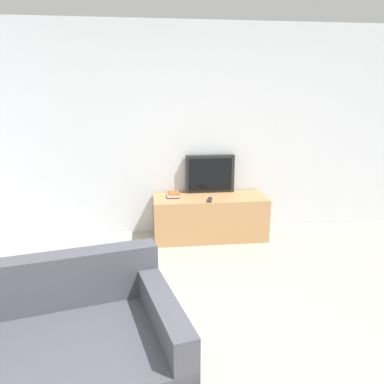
{
  "coord_description": "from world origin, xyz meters",
  "views": [
    {
      "loc": [
        -0.51,
        -1.67,
        1.77
      ],
      "look_at": [
        -0.03,
        2.34,
        0.7
      ],
      "focal_mm": 35.0,
      "sensor_mm": 36.0,
      "label": 1
    }
  ],
  "objects_px": {
    "book_stack": "(173,195)",
    "remote_on_stand": "(210,200)",
    "tv_stand": "(210,217)",
    "couch": "(18,369)",
    "television": "(210,174)"
  },
  "relations": [
    {
      "from": "tv_stand",
      "to": "book_stack",
      "type": "height_order",
      "value": "book_stack"
    },
    {
      "from": "couch",
      "to": "book_stack",
      "type": "distance_m",
      "value": 2.78
    },
    {
      "from": "television",
      "to": "couch",
      "type": "height_order",
      "value": "television"
    },
    {
      "from": "television",
      "to": "remote_on_stand",
      "type": "distance_m",
      "value": 0.46
    },
    {
      "from": "couch",
      "to": "book_stack",
      "type": "relative_size",
      "value": 8.81
    },
    {
      "from": "couch",
      "to": "remote_on_stand",
      "type": "bearing_deg",
      "value": 44.49
    },
    {
      "from": "book_stack",
      "to": "remote_on_stand",
      "type": "bearing_deg",
      "value": -29.19
    },
    {
      "from": "tv_stand",
      "to": "couch",
      "type": "height_order",
      "value": "couch"
    },
    {
      "from": "remote_on_stand",
      "to": "tv_stand",
      "type": "bearing_deg",
      "value": 79.69
    },
    {
      "from": "couch",
      "to": "book_stack",
      "type": "xyz_separation_m",
      "value": [
        1.07,
        2.55,
        0.3
      ]
    },
    {
      "from": "tv_stand",
      "to": "remote_on_stand",
      "type": "relative_size",
      "value": 8.17
    },
    {
      "from": "couch",
      "to": "remote_on_stand",
      "type": "xyz_separation_m",
      "value": [
        1.49,
        2.32,
        0.28
      ]
    },
    {
      "from": "television",
      "to": "couch",
      "type": "distance_m",
      "value": 3.17
    },
    {
      "from": "book_stack",
      "to": "remote_on_stand",
      "type": "relative_size",
      "value": 1.32
    },
    {
      "from": "television",
      "to": "book_stack",
      "type": "height_order",
      "value": "television"
    }
  ]
}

